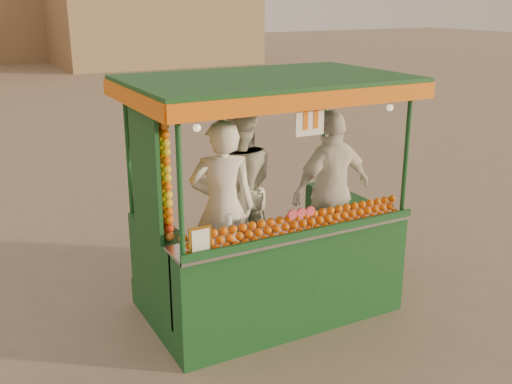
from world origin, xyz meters
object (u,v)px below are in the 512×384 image
vendor_middle (238,188)px  vendor_right (331,191)px  juice_cart (265,242)px  vendor_left (223,208)px

vendor_middle → vendor_right: 0.97m
juice_cart → vendor_left: (-0.37, 0.16, 0.36)m
vendor_left → vendor_right: vendor_left is taller
vendor_left → vendor_middle: (0.38, 0.43, 0.02)m
vendor_left → vendor_middle: 0.57m
juice_cart → vendor_right: size_ratio=1.52×
vendor_left → vendor_middle: bearing=-110.3°
juice_cart → vendor_middle: size_ratio=1.48×
juice_cart → vendor_left: 0.55m
vendor_left → vendor_middle: vendor_middle is taller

